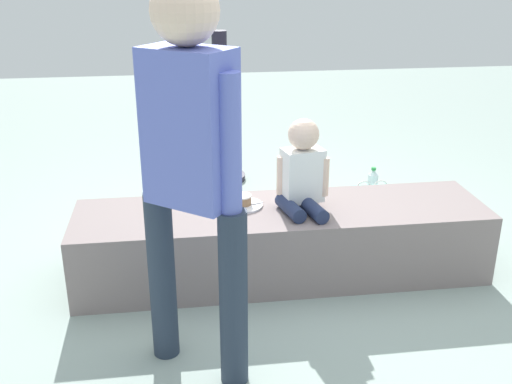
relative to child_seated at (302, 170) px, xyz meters
name	(u,v)px	position (x,y,z in m)	size (l,w,h in m)	color
ground_plane	(281,273)	(-0.10, 0.00, -0.61)	(12.00, 12.00, 0.00)	#91A39B
concrete_ledge	(282,242)	(-0.10, 0.00, -0.41)	(2.20, 0.56, 0.39)	gray
child_seated	(302,170)	(0.00, 0.00, 0.00)	(0.28, 0.34, 0.48)	#1F2A4A
adult_standing	(191,153)	(-0.59, -0.74, 0.36)	(0.40, 0.36, 1.60)	#253042
cake_plate	(242,203)	(-0.31, 0.07, -0.19)	(0.22, 0.22, 0.07)	white
gift_bag	(371,208)	(0.56, 0.50, -0.46)	(0.25, 0.11, 0.33)	#59C6B2
railing_post	(221,126)	(-0.30, 1.54, -0.18)	(0.36, 0.36, 1.14)	black
water_bottle_near_gift	(246,211)	(-0.22, 0.65, -0.50)	(0.07, 0.07, 0.23)	silver
water_bottle_far_side	(373,184)	(0.74, 1.00, -0.50)	(0.07, 0.07, 0.23)	silver
party_cup_red	(155,233)	(-0.81, 0.51, -0.55)	(0.08, 0.08, 0.11)	red
cake_box_white	(159,215)	(-0.78, 0.76, -0.54)	(0.32, 0.34, 0.13)	white
handbag_black_leather	(216,196)	(-0.40, 0.85, -0.47)	(0.28, 0.13, 0.36)	black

